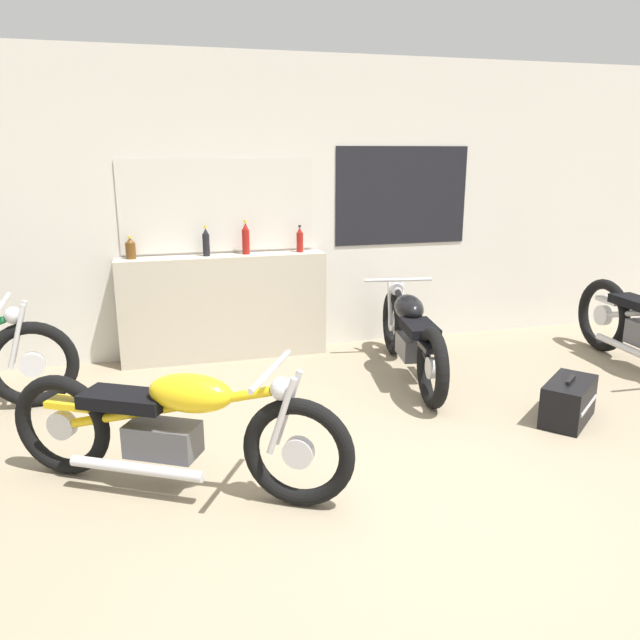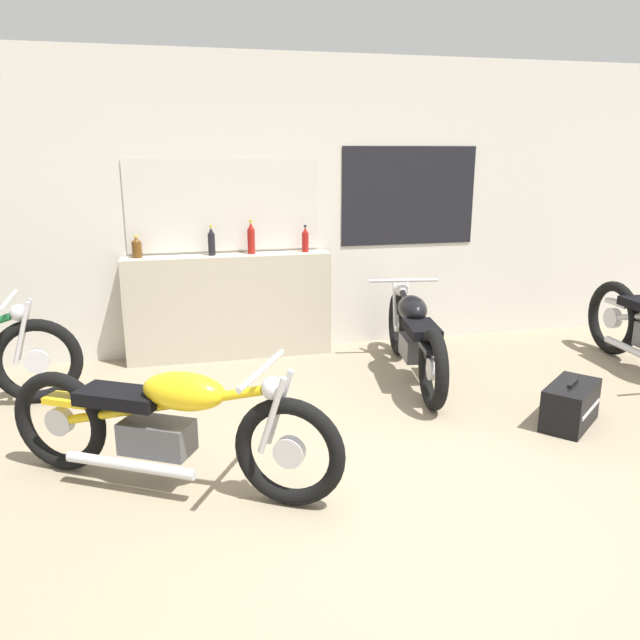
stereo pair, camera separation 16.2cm
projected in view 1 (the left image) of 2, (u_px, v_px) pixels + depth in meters
The scene contains 10 objects.
ground_plane at pixel (411, 507), 3.48m from camera, with size 24.00×24.00×0.00m, color gray.
wall_back at pixel (287, 207), 5.99m from camera, with size 10.00×0.07×2.80m.
sill_counter at pixel (224, 307), 5.89m from camera, with size 1.93×0.28×0.99m.
bottle_leftmost at pixel (131, 249), 5.57m from camera, with size 0.09×0.09×0.20m.
bottle_left_center at pixel (206, 243), 5.71m from camera, with size 0.07×0.07×0.28m.
bottle_center at pixel (246, 239), 5.81m from camera, with size 0.07×0.07×0.32m.
bottle_right_center at pixel (300, 240), 5.94m from camera, with size 0.06×0.06×0.26m.
motorcycle_black at pixel (411, 335), 5.40m from camera, with size 0.64×1.95×0.78m.
motorcycle_yellow at pixel (173, 426), 3.57m from camera, with size 1.90×1.14×0.80m.
hard_case_black at pixel (568, 401), 4.56m from camera, with size 0.59×0.55×0.33m.
Camera 1 is at (-1.31, -2.84, 1.92)m, focal length 35.00 mm.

